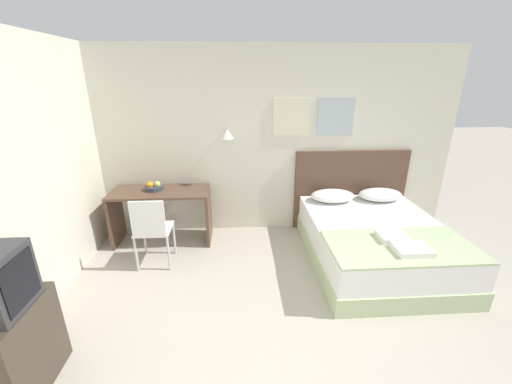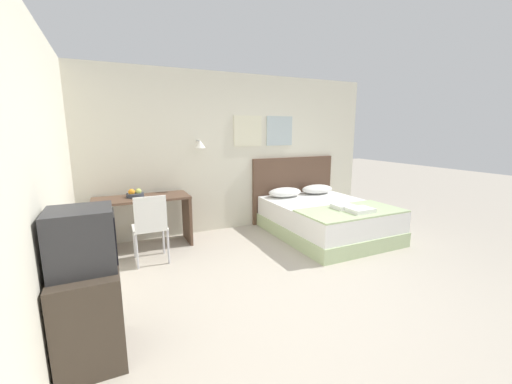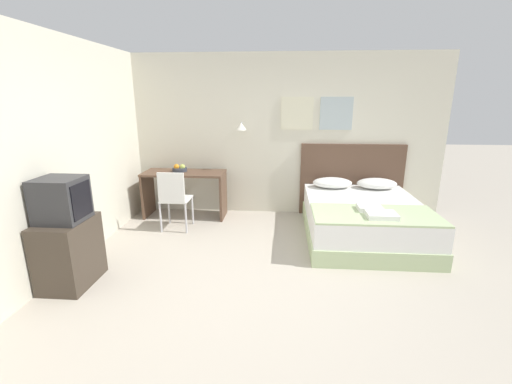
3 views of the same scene
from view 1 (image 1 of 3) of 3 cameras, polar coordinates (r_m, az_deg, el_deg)
name	(u,v)px [view 1 (image 1 of 3)]	position (r m, az deg, el deg)	size (l,w,h in m)	color
ground_plane	(293,364)	(2.98, 6.76, -28.65)	(24.00, 24.00, 0.00)	#B2A899
wall_back	(266,143)	(4.58, 1.91, 8.90)	(5.53, 0.31, 2.65)	beige
bed	(375,242)	(4.28, 20.81, -8.57)	(1.59, 1.99, 0.54)	#B2C693
headboard	(350,190)	(5.01, 16.70, 0.43)	(1.71, 0.06, 1.21)	brown
pillow_left	(333,196)	(4.64, 13.76, -0.67)	(0.62, 0.39, 0.17)	white
pillow_right	(380,195)	(4.90, 21.65, -0.45)	(0.62, 0.39, 0.17)	white
throw_blanket	(401,246)	(3.70, 24.90, -8.92)	(1.54, 0.80, 0.02)	#B2C693
folded_towel_near_foot	(392,236)	(3.77, 23.49, -7.42)	(0.30, 0.27, 0.06)	white
folded_towel_mid_bed	(412,249)	(3.60, 26.53, -9.32)	(0.35, 0.27, 0.06)	white
desk	(161,206)	(4.56, -16.81, -2.39)	(1.33, 0.57, 0.76)	brown
desk_chair	(151,227)	(3.97, -18.49, -6.06)	(0.42, 0.42, 0.92)	white
fruit_bowl	(154,187)	(4.53, -18.07, 0.90)	(0.24, 0.24, 0.13)	#333842
tv_stand	(10,350)	(3.13, -38.20, -21.68)	(0.45, 0.63, 0.72)	#3D3328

